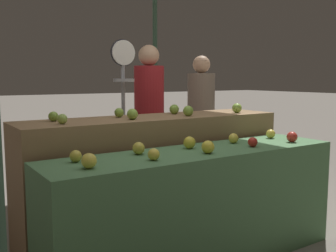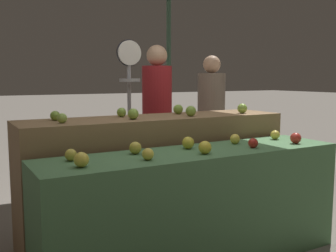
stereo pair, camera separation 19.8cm
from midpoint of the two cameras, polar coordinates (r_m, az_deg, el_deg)
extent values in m
cylinder|color=#33513D|center=(6.09, 1.04, 7.14)|extent=(0.07, 0.07, 2.71)
cube|color=#4C7A4C|center=(2.90, 6.10, -11.70)|extent=(2.27, 0.55, 0.83)
cube|color=olive|center=(3.36, 0.12, -7.33)|extent=(2.27, 0.55, 1.02)
sphere|color=yellow|center=(2.30, -10.07, -4.85)|extent=(0.09, 0.09, 0.09)
sphere|color=yellow|center=(2.46, -0.63, -4.12)|extent=(0.08, 0.08, 0.08)
sphere|color=gold|center=(2.68, 7.50, -3.12)|extent=(0.09, 0.09, 0.09)
sphere|color=#AD281E|center=(2.98, 14.12, -2.42)|extent=(0.07, 0.07, 0.07)
sphere|color=#B72D23|center=(3.27, 19.71, -1.69)|extent=(0.09, 0.09, 0.09)
sphere|color=gold|center=(2.49, -11.72, -4.14)|extent=(0.08, 0.08, 0.08)
sphere|color=gold|center=(2.66, -2.65, -3.21)|extent=(0.08, 0.08, 0.08)
sphere|color=gold|center=(2.86, 4.93, -2.46)|extent=(0.09, 0.09, 0.09)
sphere|color=yellow|center=(3.13, 11.49, -1.87)|extent=(0.08, 0.08, 0.08)
sphere|color=yellow|center=(3.44, 16.89, -1.25)|extent=(0.08, 0.08, 0.08)
sphere|color=#8EB247|center=(2.85, -13.23, 1.09)|extent=(0.07, 0.07, 0.07)
sphere|color=#84AD3D|center=(3.04, -3.23, 1.75)|extent=(0.09, 0.09, 0.09)
sphere|color=#7AA338|center=(3.30, 5.05, 2.17)|extent=(0.09, 0.09, 0.09)
sphere|color=#84AD3D|center=(3.65, 12.27, 2.50)|extent=(0.09, 0.09, 0.09)
sphere|color=#7AA338|center=(3.05, -14.30, 1.44)|extent=(0.07, 0.07, 0.07)
sphere|color=#7AA338|center=(3.24, -5.04, 1.97)|extent=(0.08, 0.08, 0.08)
sphere|color=#7AA338|center=(3.49, 3.10, 2.43)|extent=(0.09, 0.09, 0.09)
cylinder|color=#99999E|center=(3.84, -4.13, -1.10)|extent=(0.04, 0.04, 1.60)
cylinder|color=black|center=(3.81, -4.20, 10.53)|extent=(0.25, 0.01, 0.25)
cylinder|color=silver|center=(3.79, -4.10, 10.55)|extent=(0.23, 0.02, 0.23)
cylinder|color=#99999E|center=(3.79, -4.07, 7.72)|extent=(0.01, 0.01, 0.14)
cylinder|color=#99999E|center=(3.79, -4.06, 6.66)|extent=(0.20, 0.20, 0.03)
cube|color=#2D2D38|center=(4.34, -0.26, -5.62)|extent=(0.28, 0.23, 0.78)
cylinder|color=maroon|center=(4.24, -0.27, 4.10)|extent=(0.42, 0.42, 0.68)
sphere|color=tan|center=(4.24, -0.27, 10.21)|extent=(0.22, 0.22, 0.22)
cube|color=#2D2D38|center=(4.90, 7.36, -4.44)|extent=(0.27, 0.19, 0.75)
cylinder|color=#756656|center=(4.81, 7.49, 3.74)|extent=(0.39, 0.39, 0.65)
sphere|color=tan|center=(4.81, 7.57, 8.87)|extent=(0.21, 0.21, 0.21)
camera|label=1|loc=(0.10, -88.10, 0.23)|focal=42.00mm
camera|label=2|loc=(0.10, 91.90, -0.23)|focal=42.00mm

